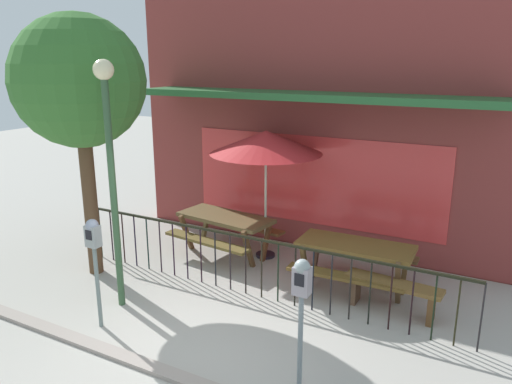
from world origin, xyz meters
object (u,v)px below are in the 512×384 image
patio_bench (393,290)px  street_tree (79,83)px  street_lamp (110,150)px  picnic_table_left (225,224)px  parking_meter_far (302,291)px  patio_umbrella (266,143)px  picnic_table_right (355,253)px  parking_meter_near (94,245)px

patio_bench → street_tree: street_tree is taller
street_tree → street_lamp: (1.22, -0.67, -0.85)m
street_tree → street_lamp: bearing=-28.8°
picnic_table_left → patio_bench: 3.36m
picnic_table_left → parking_meter_far: size_ratio=1.23×
patio_bench → patio_umbrella: bearing=159.2°
picnic_table_right → street_lamp: street_lamp is taller
street_tree → street_lamp: size_ratio=1.20×
patio_bench → street_tree: (-4.86, -1.04, 2.87)m
parking_meter_near → street_lamp: bearing=107.4°
patio_umbrella → street_tree: size_ratio=0.55×
picnic_table_right → parking_meter_far: 2.81m
picnic_table_left → patio_umbrella: 1.72m
picnic_table_left → street_tree: bearing=-132.5°
parking_meter_near → parking_meter_far: 2.97m
street_tree → picnic_table_right: bearing=19.8°
picnic_table_right → patio_bench: 0.89m
patio_bench → street_lamp: street_lamp is taller
street_lamp → patio_umbrella: bearing=68.5°
picnic_table_left → picnic_table_right: 2.57m
picnic_table_left → street_tree: 3.51m
picnic_table_right → patio_umbrella: (-1.87, 0.53, 1.55)m
picnic_table_left → street_lamp: bearing=-98.7°
picnic_table_left → patio_umbrella: (0.69, 0.29, 1.55)m
picnic_table_left → picnic_table_right: (2.56, -0.24, 0.00)m
street_lamp → parking_meter_far: bearing=-10.3°
parking_meter_far → street_lamp: street_lamp is taller
parking_meter_near → street_lamp: (-0.19, 0.61, 1.17)m
patio_bench → parking_meter_far: bearing=-101.9°
picnic_table_right → parking_meter_far: size_ratio=1.16×
picnic_table_right → patio_umbrella: bearing=164.2°
picnic_table_right → street_lamp: size_ratio=0.51×
patio_bench → street_lamp: bearing=-154.9°
picnic_table_left → patio_bench: size_ratio=1.38×
picnic_table_left → patio_umbrella: bearing=22.9°
street_lamp → picnic_table_left: bearing=81.3°
patio_umbrella → street_tree: street_tree is taller
patio_bench → parking_meter_far: 2.49m
parking_meter_near → street_tree: 2.77m
patio_umbrella → parking_meter_far: 3.99m
picnic_table_right → patio_bench: size_ratio=1.30×
picnic_table_right → patio_umbrella: size_ratio=0.78×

